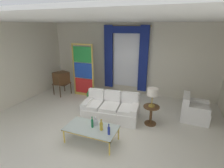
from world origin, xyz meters
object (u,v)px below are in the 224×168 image
couch_white_long (112,108)px  table_lamp_brass (153,93)px  bottle_ruby_flask (101,126)px  vintage_tv (61,78)px  bottle_blue_decanter (109,130)px  bottle_amber_squat (92,123)px  round_side_table (151,113)px  coffee_table (91,129)px  stained_glass_divider (83,72)px  armchair_white (193,111)px  peacock_figurine (90,96)px  bottle_crystal_tall (95,122)px

couch_white_long → table_lamp_brass: (1.27, 0.02, 0.72)m
bottle_ruby_flask → couch_white_long: bearing=101.0°
vintage_tv → bottle_blue_decanter: bearing=-38.2°
bottle_amber_squat → round_side_table: 1.88m
coffee_table → stained_glass_divider: 3.30m
armchair_white → round_side_table: bearing=-146.8°
couch_white_long → bottle_blue_decanter: bearing=-70.9°
bottle_ruby_flask → peacock_figurine: bearing=124.2°
round_side_table → armchair_white: bearing=33.2°
bottle_amber_squat → armchair_white: armchair_white is taller
bottle_amber_squat → round_side_table: (1.27, 1.38, -0.18)m
bottle_blue_decanter → coffee_table: bearing=168.2°
peacock_figurine → table_lamp_brass: table_lamp_brass is taller
bottle_crystal_tall → vintage_tv: vintage_tv is taller
vintage_tv → armchair_white: size_ratio=1.57×
coffee_table → armchair_white: size_ratio=1.56×
vintage_tv → bottle_ruby_flask: bearing=-39.2°
vintage_tv → table_lamp_brass: vintage_tv is taller
bottle_ruby_flask → round_side_table: bearing=54.5°
armchair_white → table_lamp_brass: size_ratio=1.50×
bottle_amber_squat → bottle_ruby_flask: bearing=-5.7°
vintage_tv → armchair_white: vintage_tv is taller
bottle_crystal_tall → peacock_figurine: bottle_crystal_tall is taller
couch_white_long → armchair_white: couch_white_long is taller
armchair_white → round_side_table: (-1.21, -0.79, 0.07)m
round_side_table → table_lamp_brass: (0.00, -0.00, 0.67)m
vintage_tv → armchair_white: 5.26m
bottle_crystal_tall → vintage_tv: 3.61m
couch_white_long → round_side_table: size_ratio=3.09×
bottle_blue_decanter → armchair_white: (1.97, 2.31, -0.24)m
armchair_white → bottle_crystal_tall: bearing=-140.3°
armchair_white → bottle_amber_squat: bearing=-138.8°
armchair_white → bottle_blue_decanter: bearing=-130.5°
armchair_white → stained_glass_divider: 4.38m
bottle_crystal_tall → bottle_amber_squat: 0.14m
bottle_ruby_flask → armchair_white: bearing=44.8°
coffee_table → armchair_white: bearing=41.3°
peacock_figurine → table_lamp_brass: 2.81m
bottle_amber_squat → bottle_ruby_flask: bottle_amber_squat is taller
coffee_table → round_side_table: bearing=47.5°
coffee_table → bottle_amber_squat: 0.16m
vintage_tv → stained_glass_divider: size_ratio=0.61×
peacock_figurine → round_side_table: (2.55, -0.87, 0.14)m
coffee_table → bottle_amber_squat: bearing=56.7°
coffee_table → bottle_crystal_tall: bottle_crystal_tall is taller
bottle_blue_decanter → table_lamp_brass: bearing=63.5°
table_lamp_brass → bottle_blue_decanter: bearing=-116.5°
vintage_tv → stained_glass_divider: (0.95, 0.24, 0.33)m
bottle_crystal_tall → coffee_table: bearing=-104.6°
table_lamp_brass → couch_white_long: bearing=-178.9°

